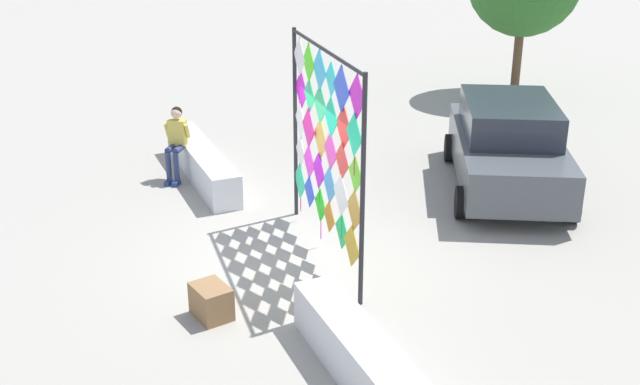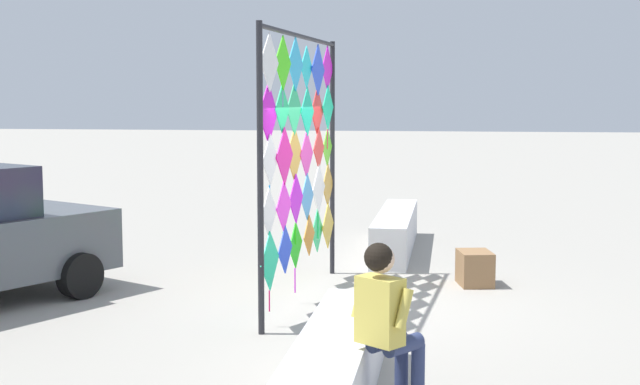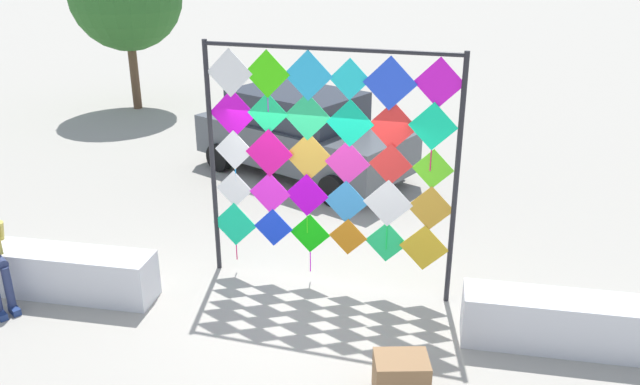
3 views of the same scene
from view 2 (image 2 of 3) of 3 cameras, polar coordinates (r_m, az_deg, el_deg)
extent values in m
plane|color=#9E998E|center=(10.96, 1.91, -7.47)|extent=(120.00, 120.00, 0.00)
cube|color=silver|center=(7.01, 0.71, -12.57)|extent=(3.84, 0.58, 0.67)
cube|color=silver|center=(14.77, 5.07, -2.59)|extent=(3.84, 0.58, 0.67)
cylinder|color=#232328|center=(9.33, -4.00, 0.82)|extent=(0.07, 0.07, 3.43)
cylinder|color=#232328|center=(12.62, 0.83, 2.24)|extent=(0.07, 0.07, 3.43)
cylinder|color=#232328|center=(10.96, -1.24, 10.36)|extent=(3.42, 0.37, 0.06)
cube|color=#11D290|center=(9.75, -3.36, -4.57)|extent=(0.68, 0.08, 0.68)
cylinder|color=#E5165D|center=(9.85, -3.40, -7.23)|extent=(0.02, 0.02, 0.25)
cube|color=blue|center=(10.31, -2.34, -3.82)|extent=(0.59, 0.07, 0.59)
cube|color=#0FCC0D|center=(10.84, -1.64, -3.51)|extent=(0.60, 0.07, 0.60)
cylinder|color=#E316E5|center=(10.93, -1.68, -5.88)|extent=(0.02, 0.02, 0.32)
cube|color=orange|center=(11.36, -0.73, -2.88)|extent=(0.55, 0.06, 0.55)
cube|color=#1FD06A|center=(11.89, -0.18, -2.56)|extent=(0.60, 0.07, 0.60)
cube|color=gold|center=(12.38, 0.54, -2.22)|extent=(0.67, 0.07, 0.67)
cube|color=white|center=(9.67, -3.43, -1.33)|extent=(0.56, 0.06, 0.56)
cylinder|color=gold|center=(9.74, -3.47, -3.67)|extent=(0.02, 0.02, 0.24)
cube|color=#F825E0|center=(10.19, -2.43, -0.91)|extent=(0.62, 0.07, 0.62)
cylinder|color=#16E52D|center=(10.26, -2.47, -3.51)|extent=(0.02, 0.02, 0.32)
cube|color=#B806D7|center=(10.71, -1.61, -0.41)|extent=(0.63, 0.07, 0.63)
cylinder|color=#35E516|center=(10.77, -1.65, -2.78)|extent=(0.02, 0.02, 0.27)
cube|color=#338CD5|center=(11.25, -0.86, -0.28)|extent=(0.62, 0.07, 0.62)
cube|color=white|center=(11.81, -0.09, 0.27)|extent=(0.68, 0.08, 0.68)
cylinder|color=#16E551|center=(11.87, -0.13, -2.22)|extent=(0.02, 0.02, 0.36)
cube|color=gold|center=(12.36, 0.53, 0.50)|extent=(0.63, 0.07, 0.63)
cube|color=white|center=(9.64, -3.34, 2.20)|extent=(0.58, 0.07, 0.58)
cylinder|color=#168AE5|center=(9.68, -3.39, -0.06)|extent=(0.02, 0.02, 0.19)
cube|color=#E20F8B|center=(10.14, -2.38, 2.45)|extent=(0.69, 0.08, 0.69)
cube|color=gold|center=(10.69, -1.71, 2.58)|extent=(0.69, 0.08, 0.69)
cylinder|color=blue|center=(10.74, -1.75, -0.30)|extent=(0.02, 0.02, 0.39)
cube|color=#E730AA|center=(11.21, -0.90, 2.58)|extent=(0.63, 0.07, 0.63)
cube|color=red|center=(11.78, -0.08, 2.96)|extent=(0.58, 0.07, 0.58)
cube|color=#61DE20|center=(12.31, 0.49, 3.04)|extent=(0.55, 0.06, 0.55)
cube|color=#DB0CD8|center=(9.63, -3.46, 5.29)|extent=(0.69, 0.08, 0.69)
cylinder|color=#16E51A|center=(9.65, -3.50, 2.61)|extent=(0.02, 0.02, 0.21)
cube|color=#1CE380|center=(10.12, -2.54, 5.58)|extent=(0.58, 0.07, 0.58)
cube|color=#27D27B|center=(10.65, -1.73, 5.58)|extent=(0.65, 0.07, 0.66)
cube|color=#0DD59C|center=(11.22, -0.85, 5.41)|extent=(0.64, 0.07, 0.65)
cube|color=#F92C2A|center=(11.76, -0.18, 5.44)|extent=(0.66, 0.07, 0.66)
cube|color=#0EEFA2|center=(12.26, 0.54, 5.70)|extent=(0.63, 0.07, 0.63)
cylinder|color=#E5165E|center=(12.27, 0.49, 3.57)|extent=(0.02, 0.02, 0.28)
cube|color=white|center=(9.62, -3.39, 8.67)|extent=(0.66, 0.07, 0.66)
cube|color=#3FF30E|center=(10.13, -2.48, 8.64)|extent=(0.64, 0.07, 0.64)
cylinder|color=#B916E5|center=(10.13, -2.52, 6.28)|extent=(0.02, 0.02, 0.19)
cube|color=#28BBF7|center=(10.68, -1.64, 8.56)|extent=(0.67, 0.07, 0.67)
cube|color=#20E0EA|center=(11.21, -0.90, 8.36)|extent=(0.54, 0.06, 0.55)
cube|color=blue|center=(11.71, -0.13, 8.19)|extent=(0.69, 0.08, 0.70)
cube|color=#DF14D5|center=(12.30, 0.50, 8.28)|extent=(0.64, 0.07, 0.64)
cylinder|color=navy|center=(7.00, 6.54, -12.63)|extent=(0.11, 0.11, 0.67)
cylinder|color=navy|center=(6.76, 5.59, -10.09)|extent=(0.37, 0.32, 0.13)
cylinder|color=navy|center=(7.10, 5.44, -12.35)|extent=(0.11, 0.11, 0.67)
cylinder|color=navy|center=(6.86, 4.48, -9.82)|extent=(0.37, 0.32, 0.13)
cube|color=gold|center=(6.60, 4.02, -7.86)|extent=(0.37, 0.41, 0.52)
sphere|color=#DBB293|center=(6.51, 4.05, -4.45)|extent=(0.22, 0.22, 0.22)
sphere|color=black|center=(6.49, 3.93, -4.34)|extent=(0.22, 0.22, 0.22)
cylinder|color=gold|center=(6.46, 5.64, -7.72)|extent=(0.19, 0.17, 0.31)
cylinder|color=gold|center=(6.74, 2.70, -7.11)|extent=(0.19, 0.17, 0.31)
cylinder|color=black|center=(11.65, -15.72, -5.35)|extent=(0.65, 0.49, 0.61)
cube|color=olive|center=(12.21, 10.29, -4.99)|extent=(0.66, 0.55, 0.48)
camera|label=1|loc=(21.75, 16.10, 14.34)|focal=43.55mm
camera|label=3|loc=(13.76, 36.07, 13.85)|focal=35.65mm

